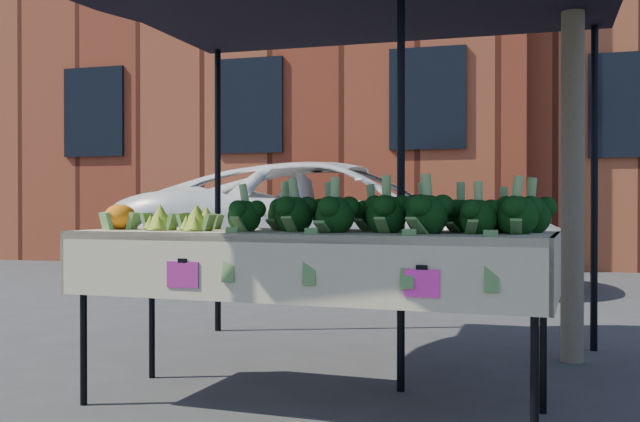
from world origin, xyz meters
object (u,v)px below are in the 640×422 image
(canopy, at_px, (343,146))
(table, at_px, (309,320))
(vehicle, at_px, (344,64))
(street_tree, at_px, (573,36))

(canopy, bearing_deg, table, -93.00)
(canopy, distance_m, vehicle, 5.49)
(canopy, height_order, street_tree, street_tree)
(table, relative_size, vehicle, 0.43)
(table, xyz_separation_m, street_tree, (1.32, 1.58, 1.69))
(canopy, xyz_separation_m, vehicle, (-1.35, 5.12, 1.47))
(table, distance_m, vehicle, 6.31)
(canopy, bearing_deg, street_tree, 38.17)
(canopy, relative_size, vehicle, 0.56)
(table, distance_m, street_tree, 2.66)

